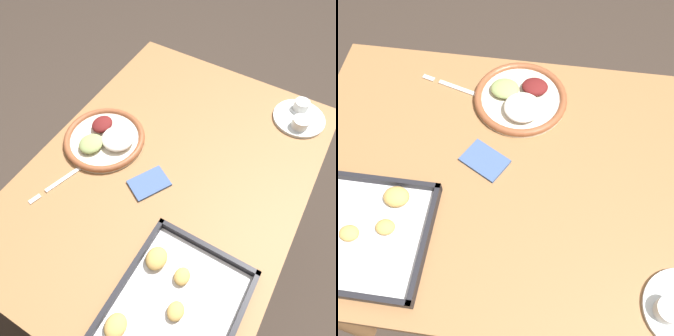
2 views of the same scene
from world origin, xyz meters
The scene contains 7 objects.
ground_plane centered at (0.00, 0.00, 0.00)m, with size 8.00×8.00×0.00m, color #382D26.
dining_table centered at (0.00, 0.00, 0.60)m, with size 1.03×0.76×0.72m.
dinner_plate centered at (-0.01, -0.23, 0.74)m, with size 0.25×0.25×0.05m.
fork centered at (0.16, -0.25, 0.73)m, with size 0.20×0.07×0.00m.
saucer_plate centered at (-0.40, 0.26, 0.74)m, with size 0.17×0.17×0.04m.
baking_tray centered at (0.32, 0.19, 0.74)m, with size 0.34×0.28×0.04m.
napkin centered at (0.05, -0.03, 0.73)m, with size 0.13×0.12×0.01m.
Camera 1 is at (0.45, 0.26, 1.53)m, focal length 35.00 mm.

